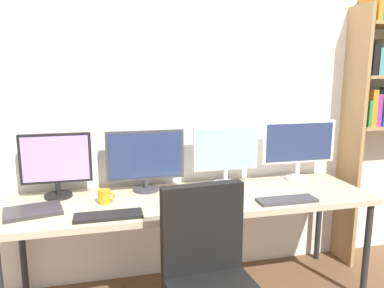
% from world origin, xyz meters
% --- Properties ---
extents(wall_back, '(4.80, 0.10, 2.60)m').
position_xyz_m(wall_back, '(0.00, 1.02, 1.30)').
color(wall_back, silver).
rests_on(wall_back, ground_plane).
extents(desk, '(2.40, 0.68, 0.74)m').
position_xyz_m(desk, '(0.00, 0.60, 0.69)').
color(desk, tan).
rests_on(desk, ground_plane).
extents(monitor_far_left, '(0.45, 0.18, 0.43)m').
position_xyz_m(monitor_far_left, '(-0.88, 0.81, 0.97)').
color(monitor_far_left, black).
rests_on(monitor_far_left, desk).
extents(monitor_center_left, '(0.54, 0.18, 0.43)m').
position_xyz_m(monitor_center_left, '(-0.29, 0.81, 0.97)').
color(monitor_center_left, '#38383D').
rests_on(monitor_center_left, desk).
extents(monitor_center_right, '(0.48, 0.18, 0.44)m').
position_xyz_m(monitor_center_right, '(0.29, 0.81, 0.99)').
color(monitor_center_right, silver).
rests_on(monitor_center_right, desk).
extents(monitor_far_right, '(0.59, 0.18, 0.46)m').
position_xyz_m(monitor_far_right, '(0.88, 0.81, 1.01)').
color(monitor_far_right, silver).
rests_on(monitor_far_right, desk).
extents(keyboard_left, '(0.39, 0.13, 0.02)m').
position_xyz_m(keyboard_left, '(-0.56, 0.37, 0.75)').
color(keyboard_left, black).
rests_on(keyboard_left, desk).
extents(keyboard_right, '(0.39, 0.13, 0.02)m').
position_xyz_m(keyboard_right, '(0.56, 0.37, 0.75)').
color(keyboard_right, '#38383D').
rests_on(keyboard_right, desk).
extents(computer_mouse, '(0.06, 0.10, 0.03)m').
position_xyz_m(computer_mouse, '(-0.13, 0.36, 0.76)').
color(computer_mouse, black).
rests_on(computer_mouse, desk).
extents(laptop_closed, '(0.36, 0.28, 0.02)m').
position_xyz_m(laptop_closed, '(-0.99, 0.54, 0.75)').
color(laptop_closed, '#2D2D2D').
rests_on(laptop_closed, desk).
extents(coffee_mug, '(0.11, 0.08, 0.09)m').
position_xyz_m(coffee_mug, '(-0.58, 0.61, 0.79)').
color(coffee_mug, orange).
rests_on(coffee_mug, desk).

